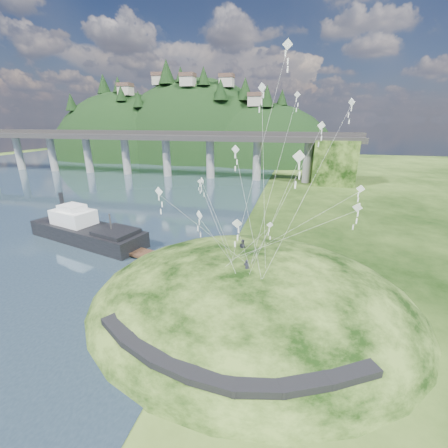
# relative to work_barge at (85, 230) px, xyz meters

# --- Properties ---
(ground) EXTENTS (320.00, 320.00, 0.00)m
(ground) POSITION_rel_work_barge_xyz_m (20.48, -12.31, -1.84)
(ground) COLOR black
(ground) RESTS_ON ground
(grass_hill) EXTENTS (36.00, 32.00, 13.00)m
(grass_hill) POSITION_rel_work_barge_xyz_m (28.48, -10.31, -3.34)
(grass_hill) COLOR black
(grass_hill) RESTS_ON ground
(footpath) EXTENTS (22.29, 5.84, 0.83)m
(footpath) POSITION_rel_work_barge_xyz_m (27.94, -22.05, 0.24)
(footpath) COLOR black
(footpath) RESTS_ON ground
(bridge) EXTENTS (160.00, 11.00, 15.00)m
(bridge) POSITION_rel_work_barge_xyz_m (-5.98, 57.76, 7.86)
(bridge) COLOR #2D2B2B
(bridge) RESTS_ON ground
(far_ridge) EXTENTS (153.00, 70.00, 94.50)m
(far_ridge) POSITION_rel_work_barge_xyz_m (-23.10, 109.86, -9.28)
(far_ridge) COLOR black
(far_ridge) RESTS_ON ground
(work_barge) EXTENTS (21.79, 11.00, 7.36)m
(work_barge) POSITION_rel_work_barge_xyz_m (0.00, 0.00, 0.00)
(work_barge) COLOR black
(work_barge) RESTS_ON ground
(wooden_dock) EXTENTS (15.67, 6.10, 1.11)m
(wooden_dock) POSITION_rel_work_barge_xyz_m (14.75, -4.12, -1.36)
(wooden_dock) COLOR #3D2518
(wooden_dock) RESTS_ON ground
(kite_flyers) EXTENTS (2.27, 5.83, 1.90)m
(kite_flyers) POSITION_rel_work_barge_xyz_m (27.37, -9.13, 4.00)
(kite_flyers) COLOR #252631
(kite_flyers) RESTS_ON ground
(kite_swarm) EXTENTS (18.59, 16.83, 18.69)m
(kite_swarm) POSITION_rel_work_barge_xyz_m (29.98, -10.48, 13.41)
(kite_swarm) COLOR white
(kite_swarm) RESTS_ON ground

